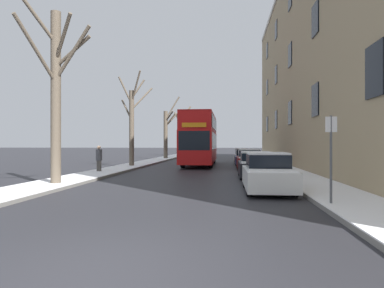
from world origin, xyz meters
TOP-DOWN VIEW (x-y plane):
  - ground_plane at (0.00, 0.00)m, footprint 320.00×320.00m
  - sidewalk_left at (-5.69, 53.00)m, footprint 2.27×130.00m
  - sidewalk_right at (5.69, 53.00)m, footprint 2.27×130.00m
  - terrace_facade_right at (11.33, 22.56)m, footprint 9.10×43.86m
  - bare_tree_left_0 at (-5.41, 9.17)m, footprint 3.09×2.55m
  - bare_tree_left_1 at (-5.52, 21.40)m, footprint 2.41×2.39m
  - bare_tree_left_2 at (-5.28, 35.27)m, footprint 1.89×1.72m
  - bare_tree_left_3 at (-5.39, 47.52)m, footprint 2.81×3.07m
  - double_decker_bus at (-0.41, 24.56)m, footprint 2.50×10.80m
  - parked_car_0 at (3.48, 8.63)m, footprint 1.77×4.07m
  - parked_car_1 at (3.48, 14.07)m, footprint 1.85×4.02m
  - parked_car_2 at (3.48, 20.07)m, footprint 1.72×4.31m
  - parked_car_3 at (3.48, 25.10)m, footprint 1.78×3.94m
  - parked_car_4 at (3.48, 30.21)m, footprint 1.72×4.39m
  - oncoming_van at (-2.31, 40.81)m, footprint 2.01×5.49m
  - pedestrian_left_sidewalk at (-5.98, 15.66)m, footprint 0.38×0.38m
  - street_sign_post at (4.86, 5.25)m, footprint 0.32×0.07m

SIDE VIEW (x-z plane):
  - ground_plane at x=0.00m, z-range 0.00..0.00m
  - sidewalk_left at x=-5.69m, z-range 0.00..0.16m
  - sidewalk_right at x=5.69m, z-range 0.00..0.16m
  - parked_car_4 at x=3.48m, z-range -0.05..1.34m
  - parked_car_3 at x=3.48m, z-range -0.06..1.37m
  - parked_car_1 at x=3.48m, z-range -0.05..1.38m
  - parked_car_2 at x=3.48m, z-range -0.06..1.43m
  - parked_car_0 at x=3.48m, z-range -0.06..1.45m
  - pedestrian_left_sidewalk at x=-5.98m, z-range 0.09..1.82m
  - oncoming_van at x=-2.31m, z-range 0.10..2.54m
  - street_sign_post at x=4.86m, z-range 0.19..2.84m
  - double_decker_bus at x=-0.41m, z-range 0.28..4.59m
  - bare_tree_left_2 at x=-5.28m, z-range -0.50..7.00m
  - bare_tree_left_3 at x=-5.39m, z-range -0.40..7.39m
  - bare_tree_left_1 at x=-5.52m, z-range -0.19..7.24m
  - bare_tree_left_0 at x=-5.41m, z-range -0.06..8.48m
  - terrace_facade_right at x=11.33m, z-range 0.00..16.91m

